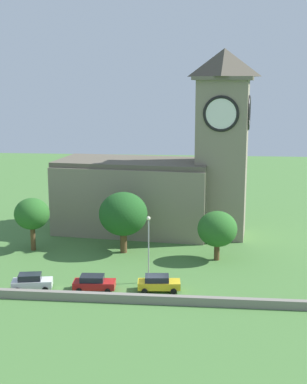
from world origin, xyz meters
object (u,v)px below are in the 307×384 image
Objects in this scene: church at (162,179)px; tree_riverside_west at (32,214)px; car_yellow at (158,283)px; streetlamp_west_mid at (149,239)px; car_red at (94,283)px; tree_churchyard at (217,229)px; car_white at (32,282)px; tree_riverside_east at (123,214)px.

tree_riverside_west is (-16.63, -11.07, -3.17)m from church.
car_yellow is 5.01m from streetlamp_west_mid.
church is at bearing 77.55° from car_red.
tree_churchyard is (13.55, 11.70, 3.24)m from car_red.
church is 28.82m from car_white.
streetlamp_west_mid is 1.21× the size of tree_churchyard.
streetlamp_west_mid is at bearing 119.56° from car_yellow.
streetlamp_west_mid reaches higher than car_yellow.
church reaches higher than tree_riverside_east.
church is at bearing 90.79° from streetlamp_west_mid.
church is at bearing 33.63° from tree_riverside_west.
car_red is 0.65× the size of tree_riverside_west.
car_white is 23.98m from tree_churchyard.
car_yellow is 22.70m from tree_riverside_west.
tree_riverside_west is at bearing 107.61° from car_white.
church is 26.12m from car_red.
car_yellow is (1.63, -23.88, -7.33)m from church.
church is 15.70m from tree_churchyard.
tree_riverside_east reaches higher than car_yellow.
church reaches higher than tree_churchyard.
tree_churchyard is at bearing -57.48° from church.
car_red is at bearing -139.19° from tree_churchyard.
streetlamp_west_mid is (5.70, 2.95, 4.23)m from car_red.
streetlamp_west_mid is (12.48, 3.56, 4.15)m from car_white.
tree_churchyard is (6.51, 11.11, 3.22)m from car_yellow.
church is 4.65× the size of tree_churchyard.
car_yellow is 0.74× the size of tree_churchyard.
car_white is 16.86m from tree_riverside_east.
tree_churchyard is (8.15, -12.78, -4.11)m from church.
tree_riverside_west is (-16.93, 10.46, -0.06)m from streetlamp_west_mid.
car_white is 13.63m from streetlamp_west_mid.
car_white is (-12.18, -25.09, -7.26)m from church.
streetlamp_west_mid is (0.30, -21.53, -3.11)m from church.
church is 12.03m from tree_riverside_east.
tree_riverside_west is at bearing -179.13° from tree_riverside_east.
church reaches higher than car_red.
church reaches higher than car_white.
car_white is at bearing -115.90° from church.
car_yellow is at bearing -65.72° from tree_riverside_east.
car_red is at bearing -102.45° from church.
car_white reaches higher than car_red.
church is at bearing 64.10° from car_white.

